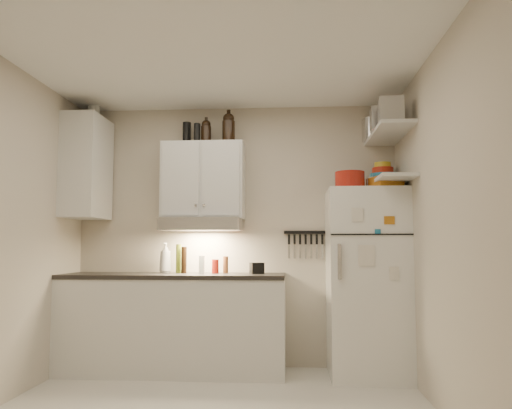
{
  "coord_description": "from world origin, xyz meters",
  "views": [
    {
      "loc": [
        0.55,
        -3.51,
        1.16
      ],
      "look_at": [
        0.25,
        0.9,
        1.55
      ],
      "focal_mm": 35.0,
      "sensor_mm": 36.0,
      "label": 1
    }
  ],
  "objects": [
    {
      "name": "shelf_lo",
      "position": [
        1.45,
        1.02,
        1.76
      ],
      "size": [
        0.3,
        0.95,
        0.03
      ],
      "primitive_type": "cube",
      "color": "silver",
      "rests_on": "right_wall"
    },
    {
      "name": "right_wall",
      "position": [
        1.61,
        0.0,
        1.3
      ],
      "size": [
        0.02,
        3.0,
        2.6
      ],
      "primitive_type": "cube",
      "color": "beige",
      "rests_on": "ground"
    },
    {
      "name": "tin_b",
      "position": [
        1.4,
        0.66,
        2.32
      ],
      "size": [
        0.22,
        0.22,
        0.2
      ],
      "primitive_type": "cube",
      "rotation": [
        0.0,
        0.0,
        -0.09
      ],
      "color": "#AAAAAD",
      "rests_on": "shelf_hi"
    },
    {
      "name": "growler_b",
      "position": [
        -0.05,
        1.27,
        2.35
      ],
      "size": [
        0.16,
        0.16,
        0.3
      ],
      "primitive_type": null,
      "rotation": [
        0.0,
        0.0,
        -0.41
      ],
      "color": "black",
      "rests_on": "upper_cabinet"
    },
    {
      "name": "dutch_oven",
      "position": [
        1.1,
        1.05,
        1.78
      ],
      "size": [
        0.3,
        0.3,
        0.16
      ],
      "primitive_type": "cylinder",
      "rotation": [
        0.0,
        0.0,
        -0.11
      ],
      "color": "maroon",
      "rests_on": "fridge"
    },
    {
      "name": "bowl_teal",
      "position": [
        1.45,
        1.32,
        1.83
      ],
      "size": [
        0.25,
        0.25,
        0.1
      ],
      "primitive_type": "cylinder",
      "color": "#1B6996",
      "rests_on": "shelf_lo"
    },
    {
      "name": "caddy",
      "position": [
        0.23,
        1.25,
        0.97
      ],
      "size": [
        0.15,
        0.13,
        0.1
      ],
      "primitive_type": "cube",
      "rotation": [
        0.0,
        0.0,
        0.42
      ],
      "color": "black",
      "rests_on": "countertop"
    },
    {
      "name": "spice_jar",
      "position": [
        1.29,
        1.08,
        1.75
      ],
      "size": [
        0.07,
        0.07,
        0.11
      ],
      "primitive_type": "cylinder",
      "rotation": [
        0.0,
        0.0,
        0.04
      ],
      "color": "silver",
      "rests_on": "fridge"
    },
    {
      "name": "side_jar",
      "position": [
        -1.43,
        1.32,
        2.53
      ],
      "size": [
        0.13,
        0.13,
        0.16
      ],
      "primitive_type": "cylinder",
      "rotation": [
        0.0,
        0.0,
        -0.06
      ],
      "color": "silver",
      "rests_on": "side_cabinet"
    },
    {
      "name": "countertop",
      "position": [
        -0.55,
        1.2,
        0.9
      ],
      "size": [
        2.1,
        0.62,
        0.04
      ],
      "primitive_type": "cube",
      "color": "black",
      "rests_on": "base_cabinet"
    },
    {
      "name": "base_cabinet",
      "position": [
        -0.55,
        1.2,
        0.44
      ],
      "size": [
        2.1,
        0.6,
        0.88
      ],
      "primitive_type": "cube",
      "color": "silver",
      "rests_on": "floor"
    },
    {
      "name": "thermos_b",
      "position": [
        -0.49,
        1.41,
        2.32
      ],
      "size": [
        0.1,
        0.1,
        0.24
      ],
      "primitive_type": "cylinder",
      "rotation": [
        0.0,
        0.0,
        0.28
      ],
      "color": "black",
      "rests_on": "upper_cabinet"
    },
    {
      "name": "upper_cabinet",
      "position": [
        -0.3,
        1.33,
        1.83
      ],
      "size": [
        0.8,
        0.33,
        0.75
      ],
      "primitive_type": "cube",
      "color": "silver",
      "rests_on": "back_wall"
    },
    {
      "name": "plates",
      "position": [
        1.44,
        1.08,
        1.81
      ],
      "size": [
        0.3,
        0.3,
        0.06
      ],
      "primitive_type": "cylinder",
      "rotation": [
        0.0,
        0.0,
        0.18
      ],
      "color": "#1B6996",
      "rests_on": "shelf_lo"
    },
    {
      "name": "oil_bottle",
      "position": [
        -0.54,
        1.32,
        1.06
      ],
      "size": [
        0.06,
        0.06,
        0.28
      ],
      "primitive_type": "cylinder",
      "rotation": [
        0.0,
        0.0,
        -0.11
      ],
      "color": "#4F5D17",
      "rests_on": "countertop"
    },
    {
      "name": "red_jar",
      "position": [
        -0.17,
        1.27,
        0.99
      ],
      "size": [
        0.09,
        0.09,
        0.14
      ],
      "primitive_type": "cylinder",
      "rotation": [
        0.0,
        0.0,
        -0.37
      ],
      "color": "maroon",
      "rests_on": "countertop"
    },
    {
      "name": "range_hood",
      "position": [
        -0.3,
        1.27,
        1.39
      ],
      "size": [
        0.76,
        0.46,
        0.12
      ],
      "primitive_type": "cube",
      "color": "silver",
      "rests_on": "back_wall"
    },
    {
      "name": "book_stack",
      "position": [
        1.4,
        0.99,
        1.75
      ],
      "size": [
        0.3,
        0.34,
        0.1
      ],
      "primitive_type": "cube",
      "rotation": [
        0.0,
        0.0,
        0.3
      ],
      "color": "#B56B16",
      "rests_on": "fridge"
    },
    {
      "name": "clear_bottle",
      "position": [
        -0.29,
        1.23,
        1.0
      ],
      "size": [
        0.07,
        0.07,
        0.17
      ],
      "primitive_type": "cylinder",
      "rotation": [
        0.0,
        0.0,
        -0.34
      ],
      "color": "silver",
      "rests_on": "countertop"
    },
    {
      "name": "soap_bottle",
      "position": [
        -0.67,
        1.31,
        1.09
      ],
      "size": [
        0.14,
        0.14,
        0.33
      ],
      "primitive_type": "imported",
      "rotation": [
        0.0,
        0.0,
        -0.11
      ],
      "color": "silver",
      "rests_on": "countertop"
    },
    {
      "name": "growler_a",
      "position": [
        -0.27,
        1.3,
        2.32
      ],
      "size": [
        0.12,
        0.12,
        0.24
      ],
      "primitive_type": null,
      "rotation": [
        0.0,
        0.0,
        0.28
      ],
      "color": "black",
      "rests_on": "upper_cabinet"
    },
    {
      "name": "fridge",
      "position": [
        1.25,
        1.16,
        0.85
      ],
      "size": [
        0.7,
        0.68,
        1.7
      ],
      "primitive_type": "cube",
      "color": "white",
      "rests_on": "floor"
    },
    {
      "name": "vinegar_bottle",
      "position": [
        -0.47,
        1.27,
        1.05
      ],
      "size": [
        0.06,
        0.06,
        0.26
      ],
      "primitive_type": "cylinder",
      "rotation": [
        0.0,
        0.0,
        0.23
      ],
      "color": "black",
      "rests_on": "countertop"
    },
    {
      "name": "bowl_orange",
      "position": [
        1.45,
        1.34,
        1.91
      ],
      "size": [
        0.2,
        0.2,
        0.06
      ],
      "primitive_type": "cylinder",
      "color": "red",
      "rests_on": "bowl_teal"
    },
    {
      "name": "thermos_a",
      "position": [
        -0.36,
        1.28,
        2.3
      ],
      "size": [
        0.08,
        0.08,
        0.19
      ],
      "primitive_type": "cylinder",
      "rotation": [
        0.0,
        0.0,
        -0.21
      ],
      "color": "black",
      "rests_on": "upper_cabinet"
    },
    {
      "name": "tin_a",
      "position": [
        1.39,
        0.96,
        2.32
      ],
      "size": [
        0.22,
        0.2,
        0.21
      ],
      "primitive_type": "cube",
      "rotation": [
        0.0,
        0.0,
        -0.06
      ],
      "color": "#AAAAAD",
      "rests_on": "shelf_hi"
    },
    {
      "name": "back_wall",
      "position": [
        0.0,
        1.51,
        1.3
      ],
      "size": [
        3.2,
        0.02,
        2.6
      ],
      "primitive_type": "cube",
      "color": "beige",
      "rests_on": "ground"
    },
    {
      "name": "side_cabinet",
      "position": [
        -1.44,
        1.2,
        1.95
      ],
      "size": [
        0.33,
        0.55,
        1.0
      ],
      "primitive_type": "cube",
      "color": "silver",
      "rests_on": "left_wall"
    },
    {
      "name": "stock_pot",
      "position": [
        1.41,
        1.39,
        2.32
      ],
      "size": [
        0.36,
        0.36,
        0.21
      ],
      "primitive_type": "cylinder",
      "rotation": [
        0.0,
        0.0,
        -0.23
      ],
      "color": "silver",
      "rests_on": "shelf_hi"
    },
    {
      "name": "shelf_hi",
      "position": [
        1.45,
        1.02,
        2.2
      ],
      "size": [
        0.3,
        0.95,
        0.03
      ],
      "primitive_type": "cube",
      "color": "silver",
      "rests_on": "right_wall"
    },
    {
      "name": "ceiling",
      "position": [
        0.0,
        0.0,
        2.61
      ],
      "size": [
        3.2,
        3.0,
        0.02
      ],
      "primitive_type": "cube",
      "color": "white",
      "rests_on": "ground"
    },
    {
      "name": "bowl_yellow",
      "position": [
        1.45,
        1.34,
        1.96
      ],
      "size": [
        0.16,
        0.16,
        0.05
      ],
      "primitive_type": "cylinder",
      "color": "gold",
      "rests_on": "bowl_orange"
    },
    {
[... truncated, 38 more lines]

